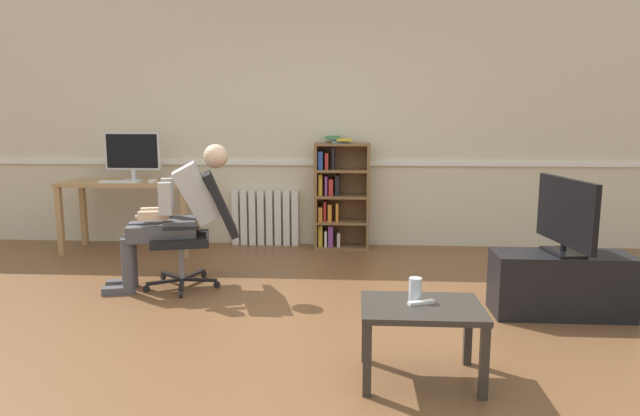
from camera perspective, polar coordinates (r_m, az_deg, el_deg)
name	(u,v)px	position (r m, az deg, el deg)	size (l,w,h in m)	color
ground_plane	(290,331)	(3.83, -3.11, -12.44)	(18.00, 18.00, 0.00)	brown
back_wall	(317,124)	(6.20, -0.34, 8.62)	(12.00, 0.13, 2.70)	beige
computer_desk	(130,191)	(6.21, -18.90, 1.65)	(1.38, 0.58, 0.76)	tan
imac_monitor	(132,153)	(6.24, -18.68, 5.40)	(0.60, 0.14, 0.51)	silver
keyboard	(120,182)	(6.08, -19.85, 2.57)	(0.41, 0.12, 0.02)	white
computer_mouse	(153,181)	(5.98, -16.78, 2.67)	(0.06, 0.10, 0.03)	white
bookshelf	(338,196)	(6.04, 1.86, 1.29)	(0.59, 0.30, 1.22)	brown
radiator	(265,218)	(6.26, -5.63, -1.01)	(0.75, 0.08, 0.61)	white
office_chair	(199,225)	(4.77, -12.32, -1.75)	(0.79, 0.65, 0.97)	black
person_seated	(177,212)	(4.75, -14.42, -0.37)	(1.04, 0.56, 1.20)	#4C4C51
tv_stand	(561,284)	(4.40, 23.45, -7.20)	(0.96, 0.37, 0.46)	black
tv_screen	(566,215)	(4.29, 23.91, -0.63)	(0.24, 0.78, 0.54)	black
coffee_table	(421,317)	(3.10, 10.36, -10.92)	(0.65, 0.47, 0.42)	#332D28
drinking_glass	(415,289)	(3.13, 9.74, -8.20)	(0.07, 0.07, 0.13)	silver
spare_remote	(421,302)	(3.09, 10.34, -9.51)	(0.04, 0.15, 0.02)	white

